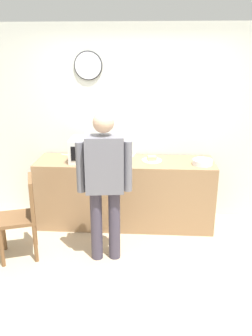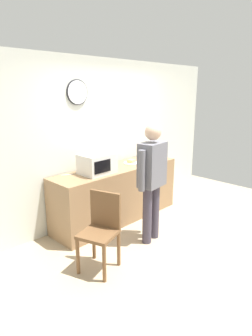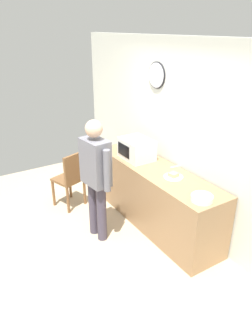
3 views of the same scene
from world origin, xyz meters
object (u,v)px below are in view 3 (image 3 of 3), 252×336
object	(u,v)px
sandwich_plate	(173,176)
wooden_chair	(71,177)
fork_utensil	(136,148)
spoon_utensil	(176,166)
salad_bowl	(202,198)
microwave	(137,149)
person_standing	(96,173)

from	to	relation	value
sandwich_plate	wooden_chair	size ratio (longest dim) A/B	0.27
fork_utensil	spoon_utensil	distance (m)	0.92
sandwich_plate	fork_utensil	xyz separation A→B (m)	(-1.17, 0.19, -0.02)
spoon_utensil	salad_bowl	bearing A→B (deg)	-22.41
microwave	fork_utensil	size ratio (longest dim) A/B	2.94
sandwich_plate	person_standing	xyz separation A→B (m)	(-0.51, -0.87, 0.06)
salad_bowl	spoon_utensil	xyz separation A→B (m)	(-0.88, 0.36, -0.03)
sandwich_plate	person_standing	size ratio (longest dim) A/B	0.15
salad_bowl	fork_utensil	world-z (taller)	salad_bowl
fork_utensil	spoon_utensil	world-z (taller)	same
spoon_utensil	wooden_chair	xyz separation A→B (m)	(-1.19, -1.12, -0.38)
spoon_utensil	wooden_chair	distance (m)	1.68
salad_bowl	wooden_chair	world-z (taller)	salad_bowl
person_standing	wooden_chair	size ratio (longest dim) A/B	1.79
salad_bowl	person_standing	size ratio (longest dim) A/B	0.15
person_standing	wooden_chair	xyz separation A→B (m)	(-0.92, 0.00, -0.46)
microwave	sandwich_plate	xyz separation A→B (m)	(0.79, 0.05, -0.13)
sandwich_plate	wooden_chair	distance (m)	1.72
microwave	salad_bowl	world-z (taller)	microwave
person_standing	spoon_utensil	bearing A→B (deg)	76.83
fork_utensil	wooden_chair	world-z (taller)	wooden_chair
wooden_chair	sandwich_plate	bearing A→B (deg)	31.21
fork_utensil	wooden_chair	size ratio (longest dim) A/B	0.18
person_standing	wooden_chair	bearing A→B (deg)	179.71
fork_utensil	person_standing	distance (m)	1.26
salad_bowl	wooden_chair	distance (m)	2.24
sandwich_plate	wooden_chair	bearing A→B (deg)	-148.79
microwave	sandwich_plate	bearing A→B (deg)	3.70
salad_bowl	wooden_chair	xyz separation A→B (m)	(-2.07, -0.76, -0.41)
microwave	spoon_utensil	xyz separation A→B (m)	(0.55, 0.30, -0.15)
spoon_utensil	wooden_chair	size ratio (longest dim) A/B	0.18
microwave	wooden_chair	bearing A→B (deg)	-128.05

